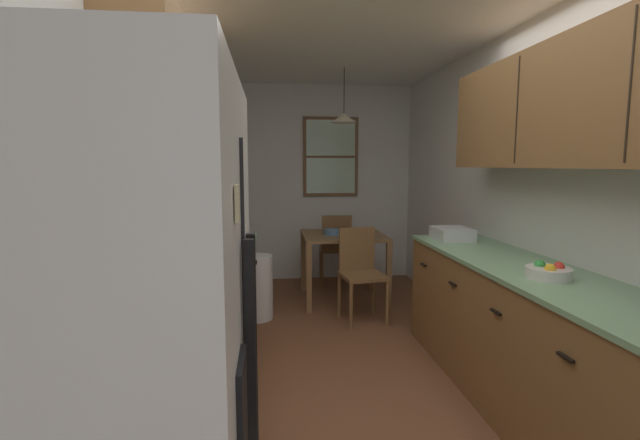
{
  "coord_description": "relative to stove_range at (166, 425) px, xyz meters",
  "views": [
    {
      "loc": [
        -0.56,
        -2.31,
        1.52
      ],
      "look_at": [
        -0.14,
        1.45,
        1.05
      ],
      "focal_mm": 25.22,
      "sensor_mm": 36.0,
      "label": 1
    }
  ],
  "objects": [
    {
      "name": "microwave_over_range",
      "position": [
        -0.11,
        0.0,
        1.23
      ],
      "size": [
        0.39,
        0.61,
        0.32
      ],
      "color": "black"
    },
    {
      "name": "counter_left",
      "position": [
        -0.01,
        1.32,
        -0.02
      ],
      "size": [
        0.64,
        2.01,
        0.9
      ],
      "color": "brown",
      "rests_on": "ground"
    },
    {
      "name": "dining_table",
      "position": [
        1.24,
        3.12,
        0.17
      ],
      "size": [
        0.89,
        0.86,
        0.75
      ],
      "color": "brown",
      "rests_on": "ground"
    },
    {
      "name": "dish_rack",
      "position": [
        1.94,
        1.78,
        0.48
      ],
      "size": [
        0.28,
        0.34,
        0.1
      ],
      "primitive_type": "cube",
      "color": "silver",
      "rests_on": "counter_right"
    },
    {
      "name": "trash_bin",
      "position": [
        0.29,
        2.59,
        -0.15
      ],
      "size": [
        0.31,
        0.31,
        0.64
      ],
      "primitive_type": "cylinder",
      "color": "white",
      "rests_on": "ground"
    },
    {
      "name": "ground_plane",
      "position": [
        0.99,
        1.54,
        -0.47
      ],
      "size": [
        12.0,
        12.0,
        0.0
      ],
      "primitive_type": "plane",
      "color": "brown"
    },
    {
      "name": "dish_towel",
      "position": [
        0.35,
        0.16,
        0.03
      ],
      "size": [
        0.02,
        0.16,
        0.24
      ],
      "primitive_type": "cube",
      "color": "silver"
    },
    {
      "name": "upper_cabinets_right",
      "position": [
        2.13,
        0.49,
        1.39
      ],
      "size": [
        0.33,
        2.7,
        0.71
      ],
      "color": "brown"
    },
    {
      "name": "pendant_light",
      "position": [
        1.24,
        3.12,
        1.55
      ],
      "size": [
        0.28,
        0.28,
        0.58
      ],
      "color": "black"
    },
    {
      "name": "storage_canister",
      "position": [
        -0.01,
        0.56,
        0.52
      ],
      "size": [
        0.11,
        0.11,
        0.18
      ],
      "color": "#265999",
      "rests_on": "counter_left"
    },
    {
      "name": "table_serving_bowl",
      "position": [
        1.12,
        3.08,
        0.31
      ],
      "size": [
        0.21,
        0.21,
        0.06
      ],
      "primitive_type": "cylinder",
      "color": "#4C7299",
      "rests_on": "dining_table"
    },
    {
      "name": "counter_right",
      "position": [
        1.99,
        0.54,
        -0.02
      ],
      "size": [
        0.64,
        3.02,
        0.9
      ],
      "color": "brown",
      "rests_on": "ground"
    },
    {
      "name": "ceiling_slab",
      "position": [
        0.99,
        1.54,
        2.12
      ],
      "size": [
        4.4,
        9.0,
        0.08
      ],
      "primitive_type": "cube",
      "color": "white"
    },
    {
      "name": "fruit_bowl",
      "position": [
        1.95,
        0.49,
        0.47
      ],
      "size": [
        0.24,
        0.24,
        0.09
      ],
      "color": "silver",
      "rests_on": "counter_right"
    },
    {
      "name": "dining_chair_far",
      "position": [
        1.25,
        3.76,
        0.03
      ],
      "size": [
        0.43,
        0.43,
        0.9
      ],
      "color": "brown",
      "rests_on": "ground"
    },
    {
      "name": "dining_chair_near",
      "position": [
        1.31,
        2.48,
        0.03
      ],
      "size": [
        0.45,
        0.45,
        0.9
      ],
      "color": "brown",
      "rests_on": "ground"
    },
    {
      "name": "wall_left",
      "position": [
        -0.36,
        1.54,
        0.8
      ],
      "size": [
        0.1,
        9.0,
        2.55
      ],
      "primitive_type": "cube",
      "color": "silver",
      "rests_on": "ground"
    },
    {
      "name": "wall_right",
      "position": [
        2.34,
        1.54,
        0.8
      ],
      "size": [
        0.1,
        9.0,
        2.55
      ],
      "primitive_type": "cube",
      "color": "silver",
      "rests_on": "ground"
    },
    {
      "name": "back_window",
      "position": [
        1.23,
        4.12,
        1.15
      ],
      "size": [
        0.72,
        0.05,
        1.03
      ],
      "color": "brown"
    },
    {
      "name": "wall_back",
      "position": [
        0.99,
        4.19,
        0.8
      ],
      "size": [
        4.4,
        0.1,
        2.55
      ],
      "primitive_type": "cube",
      "color": "silver",
      "rests_on": "ground"
    },
    {
      "name": "upper_cabinets_left",
      "position": [
        -0.15,
        1.27,
        1.45
      ],
      "size": [
        0.33,
        2.09,
        0.72
      ],
      "color": "brown"
    },
    {
      "name": "stove_range",
      "position": [
        0.0,
        0.0,
        0.0
      ],
      "size": [
        0.66,
        0.64,
        1.1
      ],
      "color": "black",
      "rests_on": "ground"
    }
  ]
}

